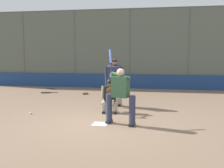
{
  "coord_description": "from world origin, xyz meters",
  "views": [
    {
      "loc": [
        -1.58,
        7.15,
        2.02
      ],
      "look_at": [
        -0.17,
        -1.0,
        1.05
      ],
      "focal_mm": 42.0,
      "sensor_mm": 36.0,
      "label": 1
    }
  ],
  "objects_px": {
    "batter_at_plate": "(120,94)",
    "catcher_behind_plate": "(110,95)",
    "spare_bat_by_padding": "(47,93)",
    "baseball_loose": "(31,113)",
    "umpire_home": "(114,81)",
    "spare_bat_near_backstop": "(52,89)",
    "fielding_glove_on_dirt": "(85,93)"
  },
  "relations": [
    {
      "from": "spare_bat_by_padding",
      "to": "fielding_glove_on_dirt",
      "type": "relative_size",
      "value": 2.73
    },
    {
      "from": "catcher_behind_plate",
      "to": "fielding_glove_on_dirt",
      "type": "height_order",
      "value": "catcher_behind_plate"
    },
    {
      "from": "catcher_behind_plate",
      "to": "spare_bat_by_padding",
      "type": "relative_size",
      "value": 1.4
    },
    {
      "from": "spare_bat_near_backstop",
      "to": "spare_bat_by_padding",
      "type": "relative_size",
      "value": 0.9
    },
    {
      "from": "fielding_glove_on_dirt",
      "to": "baseball_loose",
      "type": "bearing_deg",
      "value": 81.68
    },
    {
      "from": "umpire_home",
      "to": "fielding_glove_on_dirt",
      "type": "relative_size",
      "value": 5.97
    },
    {
      "from": "batter_at_plate",
      "to": "spare_bat_near_backstop",
      "type": "distance_m",
      "value": 8.22
    },
    {
      "from": "batter_at_plate",
      "to": "spare_bat_near_backstop",
      "type": "relative_size",
      "value": 2.9
    },
    {
      "from": "catcher_behind_plate",
      "to": "spare_bat_by_padding",
      "type": "xyz_separation_m",
      "value": [
        3.93,
        -3.72,
        -0.56
      ]
    },
    {
      "from": "umpire_home",
      "to": "catcher_behind_plate",
      "type": "bearing_deg",
      "value": 85.94
    },
    {
      "from": "catcher_behind_plate",
      "to": "fielding_glove_on_dirt",
      "type": "distance_m",
      "value": 4.19
    },
    {
      "from": "batter_at_plate",
      "to": "spare_bat_near_backstop",
      "type": "xyz_separation_m",
      "value": [
        4.8,
        -6.62,
        -0.84
      ]
    },
    {
      "from": "catcher_behind_plate",
      "to": "spare_bat_by_padding",
      "type": "distance_m",
      "value": 5.44
    },
    {
      "from": "umpire_home",
      "to": "spare_bat_near_backstop",
      "type": "height_order",
      "value": "umpire_home"
    },
    {
      "from": "batter_at_plate",
      "to": "baseball_loose",
      "type": "distance_m",
      "value": 3.32
    },
    {
      "from": "umpire_home",
      "to": "spare_bat_by_padding",
      "type": "relative_size",
      "value": 2.19
    },
    {
      "from": "spare_bat_near_backstop",
      "to": "spare_bat_by_padding",
      "type": "distance_m",
      "value": 1.45
    },
    {
      "from": "spare_bat_near_backstop",
      "to": "spare_bat_by_padding",
      "type": "xyz_separation_m",
      "value": [
        -0.31,
        1.42,
        -0.0
      ]
    },
    {
      "from": "batter_at_plate",
      "to": "umpire_home",
      "type": "height_order",
      "value": "batter_at_plate"
    },
    {
      "from": "fielding_glove_on_dirt",
      "to": "catcher_behind_plate",
      "type": "bearing_deg",
      "value": 117.41
    },
    {
      "from": "batter_at_plate",
      "to": "catcher_behind_plate",
      "type": "xyz_separation_m",
      "value": [
        0.57,
        -1.48,
        -0.28
      ]
    },
    {
      "from": "fielding_glove_on_dirt",
      "to": "baseball_loose",
      "type": "xyz_separation_m",
      "value": [
        0.65,
        4.42,
        -0.02
      ]
    },
    {
      "from": "baseball_loose",
      "to": "batter_at_plate",
      "type": "bearing_deg",
      "value": 166.46
    },
    {
      "from": "baseball_loose",
      "to": "spare_bat_near_backstop",
      "type": "bearing_deg",
      "value": -74.07
    },
    {
      "from": "catcher_behind_plate",
      "to": "baseball_loose",
      "type": "relative_size",
      "value": 15.53
    },
    {
      "from": "spare_bat_near_backstop",
      "to": "batter_at_plate",
      "type": "bearing_deg",
      "value": -27.67
    },
    {
      "from": "spare_bat_by_padding",
      "to": "baseball_loose",
      "type": "xyz_separation_m",
      "value": [
        -1.37,
        4.45,
        0.0
      ]
    },
    {
      "from": "fielding_glove_on_dirt",
      "to": "baseball_loose",
      "type": "distance_m",
      "value": 4.46
    },
    {
      "from": "catcher_behind_plate",
      "to": "fielding_glove_on_dirt",
      "type": "relative_size",
      "value": 3.82
    },
    {
      "from": "batter_at_plate",
      "to": "catcher_behind_plate",
      "type": "distance_m",
      "value": 1.61
    },
    {
      "from": "spare_bat_by_padding",
      "to": "baseball_loose",
      "type": "height_order",
      "value": "baseball_loose"
    },
    {
      "from": "catcher_behind_plate",
      "to": "umpire_home",
      "type": "relative_size",
      "value": 0.64
    }
  ]
}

